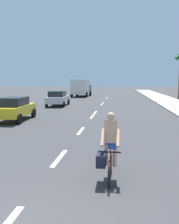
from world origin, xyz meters
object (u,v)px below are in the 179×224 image
at_px(cyclist, 109,149).
at_px(parked_car_silver, 58,98).
at_px(parked_car_yellow, 15,108).
at_px(delivery_truck, 81,87).

xyz_separation_m(cyclist, parked_car_silver, (-6.23, 17.52, 0.01)).
xyz_separation_m(parked_car_yellow, delivery_truck, (0.46, 23.70, 0.67)).
bearing_deg(cyclist, parked_car_silver, -70.43).
bearing_deg(cyclist, parked_car_yellow, -51.49).
bearing_deg(delivery_truck, cyclist, -77.49).
height_order(cyclist, delivery_truck, delivery_truck).
height_order(cyclist, parked_car_silver, cyclist).
bearing_deg(parked_car_silver, delivery_truck, 86.95).
bearing_deg(cyclist, delivery_truck, -79.03).
bearing_deg(parked_car_silver, cyclist, -73.46).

